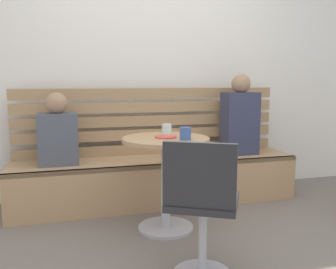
{
  "coord_description": "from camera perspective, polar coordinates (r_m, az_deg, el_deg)",
  "views": [
    {
      "loc": [
        -0.85,
        -2.15,
        1.17
      ],
      "look_at": [
        -0.05,
        0.66,
        0.75
      ],
      "focal_mm": 39.46,
      "sensor_mm": 36.0,
      "label": 1
    }
  ],
  "objects": [
    {
      "name": "cup_glass_short",
      "position": [
        3.07,
        -0.19,
        0.9
      ],
      "size": [
        0.08,
        0.08,
        0.08
      ],
      "primitive_type": "cylinder",
      "color": "silver",
      "rests_on": "cafe_table"
    },
    {
      "name": "person_adult",
      "position": [
        3.78,
        11.04,
        2.47
      ],
      "size": [
        0.34,
        0.22,
        0.8
      ],
      "color": "#333851",
      "rests_on": "booth_bench"
    },
    {
      "name": "back_wall",
      "position": [
        3.89,
        -3.4,
        12.33
      ],
      "size": [
        5.2,
        0.1,
        2.9
      ],
      "primitive_type": "cube",
      "color": "white",
      "rests_on": "ground"
    },
    {
      "name": "white_chair",
      "position": [
        2.17,
        5.23,
        -10.87
      ],
      "size": [
        0.54,
        0.54,
        0.85
      ],
      "color": "#ADADB2",
      "rests_on": "ground"
    },
    {
      "name": "plate_small",
      "position": [
        2.85,
        -0.36,
        -0.37
      ],
      "size": [
        0.17,
        0.17,
        0.01
      ],
      "primitive_type": "cylinder",
      "color": "#DB4C42",
      "rests_on": "cafe_table"
    },
    {
      "name": "cafe_table",
      "position": [
        2.89,
        -0.36,
        -4.83
      ],
      "size": [
        0.68,
        0.68,
        0.74
      ],
      "color": "#ADADB2",
      "rests_on": "ground"
    },
    {
      "name": "cup_mug_blue",
      "position": [
        2.74,
        2.7,
        0.15
      ],
      "size": [
        0.08,
        0.08,
        0.09
      ],
      "primitive_type": "cylinder",
      "color": "#3D5B9E",
      "rests_on": "cafe_table"
    },
    {
      "name": "booth_backrest",
      "position": [
        3.71,
        -2.64,
        2.11
      ],
      "size": [
        2.65,
        0.04,
        0.66
      ],
      "color": "#A68157",
      "rests_on": "booth_bench"
    },
    {
      "name": "ground",
      "position": [
        2.59,
        5.25,
        -18.75
      ],
      "size": [
        8.0,
        8.0,
        0.0
      ],
      "primitive_type": "plane",
      "color": "#70665B"
    },
    {
      "name": "person_child_left",
      "position": [
        3.38,
        -16.66,
        0.21
      ],
      "size": [
        0.34,
        0.22,
        0.64
      ],
      "color": "#4C515B",
      "rests_on": "booth_bench"
    },
    {
      "name": "booth_bench",
      "position": [
        3.58,
        -1.68,
        -7.17
      ],
      "size": [
        2.7,
        0.52,
        0.44
      ],
      "color": "tan",
      "rests_on": "ground"
    }
  ]
}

